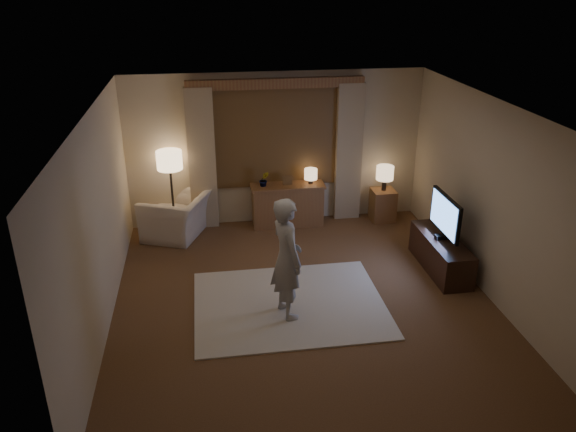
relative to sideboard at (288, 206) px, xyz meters
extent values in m
cube|color=brown|center=(-0.16, -2.50, -0.36)|extent=(5.00, 5.50, 0.02)
cube|color=silver|center=(-0.16, -2.50, 2.26)|extent=(5.00, 5.50, 0.02)
cube|color=beige|center=(-0.16, 0.26, 0.95)|extent=(5.00, 0.02, 2.60)
cube|color=beige|center=(-0.16, -5.26, 0.95)|extent=(5.00, 0.02, 2.60)
cube|color=beige|center=(-2.67, -2.50, 0.95)|extent=(0.02, 5.50, 2.60)
cube|color=beige|center=(2.35, -2.50, 0.95)|extent=(0.02, 5.50, 2.60)
cube|color=black|center=(-0.16, 0.23, 1.20)|extent=(2.00, 0.01, 1.70)
cube|color=brown|center=(-0.16, 0.22, 1.20)|extent=(2.08, 0.04, 1.78)
cube|color=tan|center=(-1.41, 0.15, 0.85)|extent=(0.45, 0.12, 2.40)
cube|color=tan|center=(1.09, 0.15, 0.85)|extent=(0.45, 0.12, 2.40)
cube|color=brown|center=(-0.16, 0.17, 2.07)|extent=(2.90, 0.14, 0.16)
cube|color=beige|center=(-0.37, -2.55, -0.34)|extent=(2.50, 2.00, 0.02)
cube|color=brown|center=(0.00, 0.00, 0.00)|extent=(1.20, 0.40, 0.70)
cube|color=brown|center=(0.00, 0.00, 0.45)|extent=(0.16, 0.02, 0.20)
imported|color=#999999|center=(-0.40, 0.00, 0.50)|extent=(0.17, 0.13, 0.30)
cylinder|color=black|center=(0.40, 0.00, 0.41)|extent=(0.08, 0.08, 0.12)
cylinder|color=#FFD199|center=(0.40, 0.00, 0.56)|extent=(0.22, 0.22, 0.18)
cylinder|color=black|center=(-1.93, 0.00, -0.34)|extent=(0.30, 0.30, 0.03)
cylinder|color=black|center=(-1.93, 0.00, 0.22)|extent=(0.04, 0.04, 1.13)
cylinder|color=#FFD199|center=(-1.93, 0.00, 0.92)|extent=(0.41, 0.41, 0.30)
imported|color=beige|center=(-1.87, -0.12, 0.00)|extent=(1.28, 1.36, 0.70)
cube|color=brown|center=(1.69, -0.05, -0.07)|extent=(0.40, 0.40, 0.56)
cylinder|color=black|center=(1.69, -0.05, 0.31)|extent=(0.08, 0.08, 0.20)
cylinder|color=#FFD199|center=(1.69, -0.05, 0.53)|extent=(0.30, 0.30, 0.24)
cube|color=black|center=(1.99, -1.93, -0.10)|extent=(0.45, 1.40, 0.50)
cube|color=black|center=(1.99, -1.93, 0.18)|extent=(0.22, 0.10, 0.06)
cube|color=black|center=(1.99, -1.93, 0.53)|extent=(0.05, 0.92, 0.56)
cube|color=#5D9CFD|center=(1.96, -1.93, 0.53)|extent=(0.00, 0.85, 0.51)
imported|color=#B4AFA6|center=(-0.43, -2.77, 0.47)|extent=(0.52, 0.66, 1.59)
camera|label=1|loc=(-1.35, -8.84, 3.72)|focal=35.00mm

